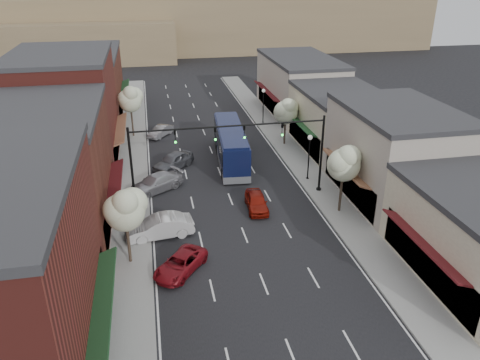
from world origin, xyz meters
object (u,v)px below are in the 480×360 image
lamp_post_far (263,100)px  coach_bus (231,144)px  red_hatchback (256,202)px  lamp_post_near (309,150)px  parked_car_a (180,264)px  parked_car_b (159,227)px  signal_mast_left (161,154)px  signal_mast_right (296,144)px  tree_left_far (130,99)px  parked_car_e (161,131)px  tree_left_near (125,208)px  tree_right_near (345,162)px  parked_car_d (173,161)px  parked_car_c (156,183)px  tree_right_far (286,110)px

lamp_post_far → coach_bus: size_ratio=0.37×
red_hatchback → lamp_post_near: bearing=41.9°
parked_car_a → parked_car_b: parked_car_b is taller
signal_mast_left → signal_mast_right: bearing=0.0°
tree_left_far → lamp_post_far: 16.26m
signal_mast_left → lamp_post_far: bearing=56.1°
parked_car_a → parked_car_e: (-0.10, 27.24, 0.03)m
tree_left_near → red_hatchback: bearing=30.3°
signal_mast_left → tree_left_far: size_ratio=1.34×
signal_mast_left → lamp_post_near: size_ratio=1.85×
signal_mast_right → lamp_post_far: signal_mast_right is taller
lamp_post_near → parked_car_a: size_ratio=1.03×
signal_mast_right → coach_bus: bearing=116.0°
signal_mast_left → tree_right_near: 14.55m
tree_left_near → red_hatchback: (10.04, 5.87, -3.53)m
parked_car_d → parked_car_e: (-0.78, 9.97, -0.19)m
tree_right_near → parked_car_d: size_ratio=1.25×
lamp_post_far → parked_car_d: lamp_post_far is taller
tree_left_far → parked_car_a: size_ratio=1.43×
signal_mast_right → tree_right_near: 4.89m
signal_mast_left → lamp_post_near: 13.75m
signal_mast_left → coach_bus: size_ratio=0.69×
coach_bus → lamp_post_far: bearing=66.3°
tree_right_near → parked_car_d: (-12.71, 11.68, -3.64)m
signal_mast_left → tree_right_near: (13.97, -4.05, -0.17)m
tree_left_near → signal_mast_right: bearing=30.1°
coach_bus → parked_car_b: coach_bus is taller
signal_mast_right → parked_car_d: (-9.99, 7.63, -3.81)m
signal_mast_left → parked_car_e: bearing=88.5°
lamp_post_near → red_hatchback: bearing=-142.1°
lamp_post_far → parked_car_a: (-12.85, -29.65, -2.41)m
parked_car_b → parked_car_c: 7.90m
tree_left_far → parked_car_b: (2.05, -22.91, -3.78)m
tree_right_far → parked_car_b: tree_right_far is taller
signal_mast_right → tree_left_far: (-13.87, 17.95, -0.02)m
parked_car_d → parked_car_a: bearing=-48.8°
lamp_post_far → coach_bus: 13.28m
lamp_post_near → parked_car_a: lamp_post_near is taller
tree_right_far → parked_car_d: tree_right_far is taller
tree_right_far → coach_bus: size_ratio=0.46×
signal_mast_left → coach_bus: bearing=49.3°
coach_bus → parked_car_d: 6.05m
lamp_post_near → parked_car_c: size_ratio=0.86×
signal_mast_left → parked_car_d: (1.25, 7.63, -3.81)m
lamp_post_near → parked_car_d: bearing=157.2°
tree_left_near → parked_car_c: bearing=79.4°
parked_car_b → parked_car_e: bearing=170.4°
tree_left_far → parked_car_e: 5.06m
signal_mast_left → parked_car_e: size_ratio=2.17×
tree_left_far → coach_bus: bearing=-44.4°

